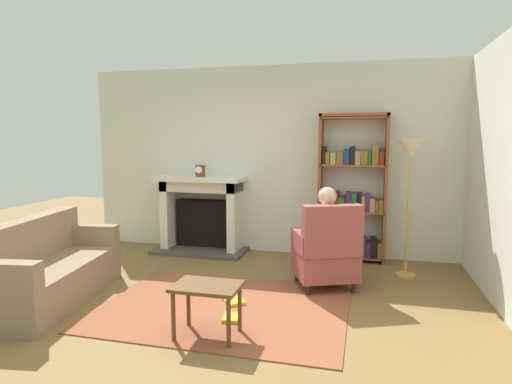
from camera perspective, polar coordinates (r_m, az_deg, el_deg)
ground at (r=4.12m, az=-5.73°, el=-16.68°), size 14.00×14.00×0.00m
back_wall at (r=6.23m, az=2.19°, el=4.26°), size 5.60×0.10×2.70m
side_wall_right at (r=4.98m, az=29.94°, el=2.59°), size 0.10×5.20×2.70m
area_rug at (r=4.38m, az=-4.34°, el=-15.10°), size 2.40×1.80×0.01m
fireplace at (r=6.37m, az=-7.21°, el=-2.61°), size 1.35×0.64×1.12m
mantel_clock at (r=6.20m, az=-7.47°, el=2.82°), size 0.14×0.14×0.17m
bookshelf at (r=5.92m, az=12.78°, el=-0.21°), size 0.90×0.32×2.00m
armchair_reading at (r=4.81m, az=9.44°, el=-7.86°), size 0.83×0.82×0.97m
seated_reader at (r=4.88m, az=9.06°, el=-5.28°), size 0.50×0.59×1.14m
sofa_floral at (r=4.93m, az=-26.11°, el=-9.39°), size 0.97×1.79×0.85m
side_table at (r=3.68m, az=-6.56°, el=-13.27°), size 0.56×0.39×0.46m
scattered_books at (r=4.32m, az=-3.16°, el=-15.13°), size 0.33×0.66×0.03m
floor_lamp at (r=5.33m, az=19.96°, el=3.96°), size 0.32×0.32×1.66m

